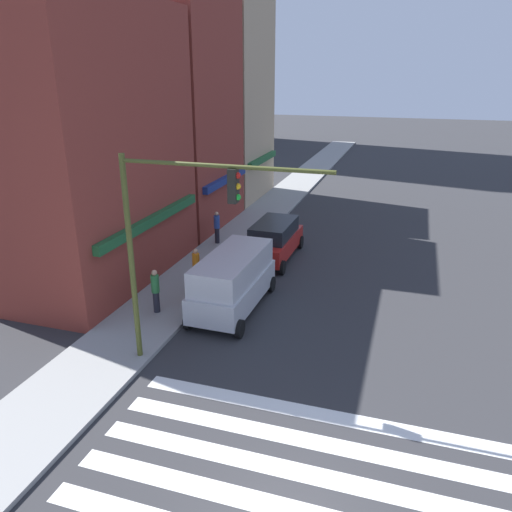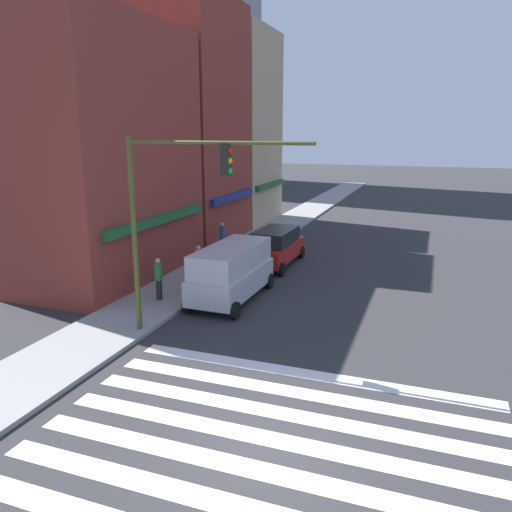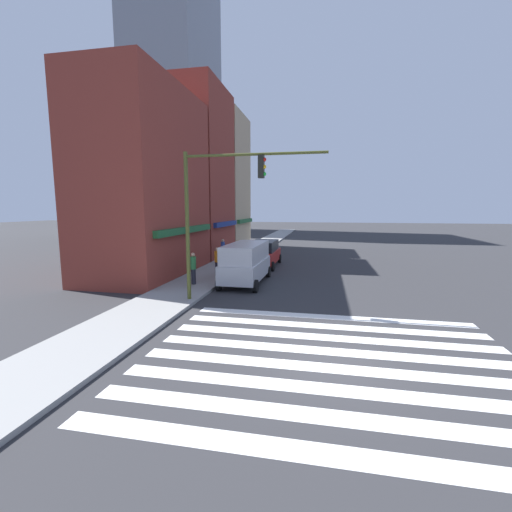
{
  "view_description": "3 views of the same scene",
  "coord_description": "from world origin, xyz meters",
  "px_view_note": "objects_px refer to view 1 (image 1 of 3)",
  "views": [
    {
      "loc": [
        -7.59,
        -1.68,
        9.1
      ],
      "look_at": [
        12.53,
        4.7,
        1.2
      ],
      "focal_mm": 35.0,
      "sensor_mm": 36.0,
      "label": 1
    },
    {
      "loc": [
        -9.19,
        -3.15,
        6.98
      ],
      "look_at": [
        12.53,
        4.7,
        1.2
      ],
      "focal_mm": 35.0,
      "sensor_mm": 36.0,
      "label": 2
    },
    {
      "loc": [
        -9.67,
        0.27,
        4.36
      ],
      "look_at": [
        12.53,
        4.7,
        1.2
      ],
      "focal_mm": 24.0,
      "sensor_mm": 36.0,
      "label": 3
    }
  ],
  "objects_px": {
    "pedestrian_green_top": "(156,290)",
    "pedestrian_orange_vest": "(196,267)",
    "pedestrian_blue_shirt": "(217,227)",
    "van_silver": "(233,279)",
    "traffic_signal": "(172,227)",
    "suv_red": "(274,239)"
  },
  "relations": [
    {
      "from": "pedestrian_green_top",
      "to": "traffic_signal",
      "type": "bearing_deg",
      "value": -43.03
    },
    {
      "from": "van_silver",
      "to": "pedestrian_blue_shirt",
      "type": "distance_m",
      "value": 7.87
    },
    {
      "from": "traffic_signal",
      "to": "pedestrian_blue_shirt",
      "type": "relative_size",
      "value": 3.87
    },
    {
      "from": "pedestrian_blue_shirt",
      "to": "pedestrian_orange_vest",
      "type": "distance_m",
      "value": 5.95
    },
    {
      "from": "suv_red",
      "to": "pedestrian_blue_shirt",
      "type": "distance_m",
      "value": 3.64
    },
    {
      "from": "van_silver",
      "to": "pedestrian_orange_vest",
      "type": "bearing_deg",
      "value": 60.98
    },
    {
      "from": "traffic_signal",
      "to": "suv_red",
      "type": "height_order",
      "value": "traffic_signal"
    },
    {
      "from": "van_silver",
      "to": "pedestrian_orange_vest",
      "type": "relative_size",
      "value": 2.85
    },
    {
      "from": "pedestrian_green_top",
      "to": "pedestrian_orange_vest",
      "type": "xyz_separation_m",
      "value": [
        2.69,
        -0.52,
        0.0
      ]
    },
    {
      "from": "traffic_signal",
      "to": "pedestrian_green_top",
      "type": "height_order",
      "value": "traffic_signal"
    },
    {
      "from": "traffic_signal",
      "to": "pedestrian_green_top",
      "type": "relative_size",
      "value": 3.87
    },
    {
      "from": "pedestrian_blue_shirt",
      "to": "suv_red",
      "type": "bearing_deg",
      "value": 26.81
    },
    {
      "from": "suv_red",
      "to": "pedestrian_blue_shirt",
      "type": "xyz_separation_m",
      "value": [
        0.97,
        3.51,
        0.04
      ]
    },
    {
      "from": "traffic_signal",
      "to": "pedestrian_blue_shirt",
      "type": "xyz_separation_m",
      "value": [
        11.5,
        3.28,
        -3.67
      ]
    },
    {
      "from": "traffic_signal",
      "to": "pedestrian_green_top",
      "type": "bearing_deg",
      "value": 39.05
    },
    {
      "from": "van_silver",
      "to": "pedestrian_green_top",
      "type": "bearing_deg",
      "value": 119.44
    },
    {
      "from": "suv_red",
      "to": "pedestrian_blue_shirt",
      "type": "height_order",
      "value": "suv_red"
    },
    {
      "from": "pedestrian_blue_shirt",
      "to": "pedestrian_orange_vest",
      "type": "xyz_separation_m",
      "value": [
        -5.79,
        -1.35,
        0.0
      ]
    },
    {
      "from": "pedestrian_green_top",
      "to": "pedestrian_orange_vest",
      "type": "distance_m",
      "value": 2.74
    },
    {
      "from": "traffic_signal",
      "to": "suv_red",
      "type": "relative_size",
      "value": 1.45
    },
    {
      "from": "pedestrian_green_top",
      "to": "pedestrian_orange_vest",
      "type": "height_order",
      "value": "same"
    },
    {
      "from": "pedestrian_green_top",
      "to": "pedestrian_orange_vest",
      "type": "relative_size",
      "value": 1.0
    }
  ]
}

